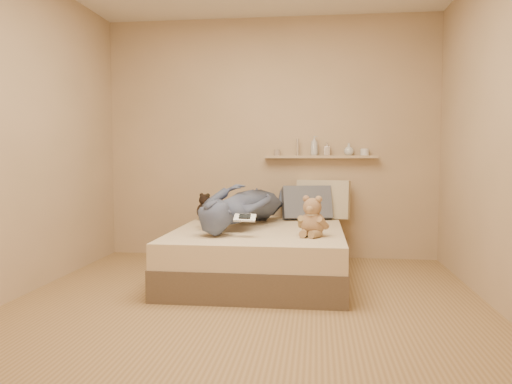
# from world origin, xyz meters

# --- Properties ---
(room) EXTENTS (3.80, 3.80, 3.80)m
(room) POSITION_xyz_m (0.00, 0.00, 1.30)
(room) COLOR #9E7E51
(room) RESTS_ON ground
(bed) EXTENTS (1.50, 1.90, 0.45)m
(bed) POSITION_xyz_m (0.00, 0.93, 0.22)
(bed) COLOR brown
(bed) RESTS_ON floor
(game_console) EXTENTS (0.18, 0.09, 0.06)m
(game_console) POSITION_xyz_m (-0.06, 0.41, 0.61)
(game_console) COLOR silver
(game_console) RESTS_ON bed
(teddy_bear) EXTENTS (0.27, 0.28, 0.34)m
(teddy_bear) POSITION_xyz_m (0.48, 0.52, 0.59)
(teddy_bear) COLOR tan
(teddy_bear) RESTS_ON bed
(dark_plush) EXTENTS (0.18, 0.18, 0.28)m
(dark_plush) POSITION_xyz_m (-0.63, 1.47, 0.57)
(dark_plush) COLOR black
(dark_plush) RESTS_ON bed
(pillow_cream) EXTENTS (0.58, 0.30, 0.41)m
(pillow_cream) POSITION_xyz_m (0.58, 1.76, 0.65)
(pillow_cream) COLOR beige
(pillow_cream) RESTS_ON bed
(pillow_grey) EXTENTS (0.54, 0.35, 0.37)m
(pillow_grey) POSITION_xyz_m (0.41, 1.62, 0.62)
(pillow_grey) COLOR slate
(pillow_grey) RESTS_ON bed
(person) EXTENTS (0.93, 1.74, 0.40)m
(person) POSITION_xyz_m (-0.18, 1.10, 0.65)
(person) COLOR #485571
(person) RESTS_ON bed
(wall_shelf) EXTENTS (1.20, 0.12, 0.03)m
(wall_shelf) POSITION_xyz_m (0.55, 1.84, 1.10)
(wall_shelf) COLOR tan
(wall_shelf) RESTS_ON wall_back
(shelf_bottles) EXTENTS (1.01, 0.11, 0.21)m
(shelf_bottles) POSITION_xyz_m (0.65, 1.84, 1.19)
(shelf_bottles) COLOR #A6978E
(shelf_bottles) RESTS_ON wall_shelf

